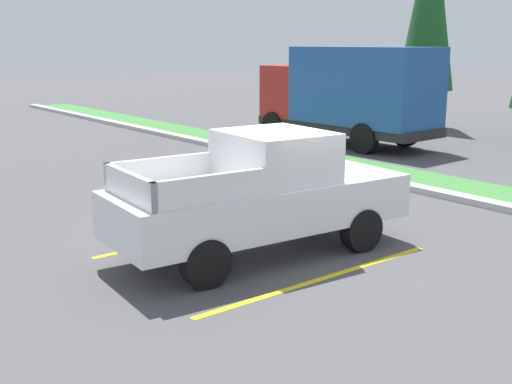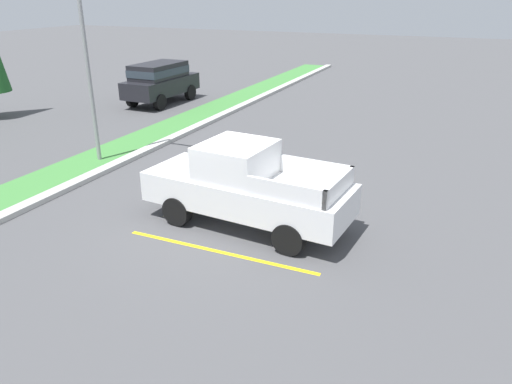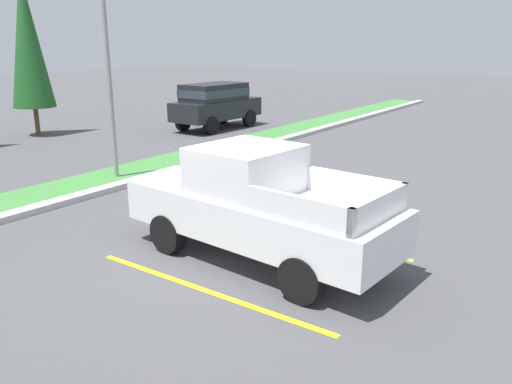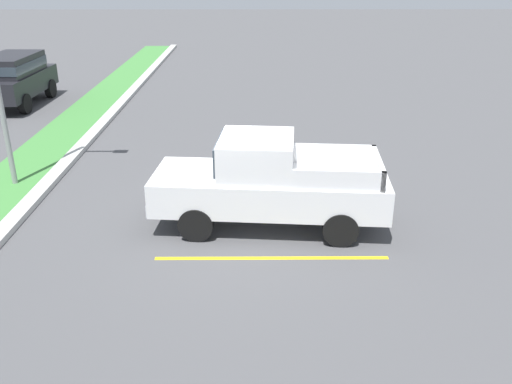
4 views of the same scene
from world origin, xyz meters
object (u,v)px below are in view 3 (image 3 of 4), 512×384
at_px(pickup_truck_main, 257,205).
at_px(street_light, 109,30).
at_px(cypress_tree_right_inner, 27,40).
at_px(suv_distant, 216,102).

relative_size(pickup_truck_main, street_light, 0.73).
height_order(street_light, cypress_tree_right_inner, street_light).
height_order(suv_distant, street_light, street_light).
distance_m(pickup_truck_main, suv_distant, 15.20).
height_order(pickup_truck_main, cypress_tree_right_inner, cypress_tree_right_inner).
bearing_deg(street_light, pickup_truck_main, -110.17).
xyz_separation_m(suv_distant, street_light, (-8.84, -3.54, 2.98)).
xyz_separation_m(street_light, cypress_tree_right_inner, (3.05, 8.88, -0.22)).
bearing_deg(cypress_tree_right_inner, suv_distant, -42.72).
distance_m(street_light, cypress_tree_right_inner, 9.39).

